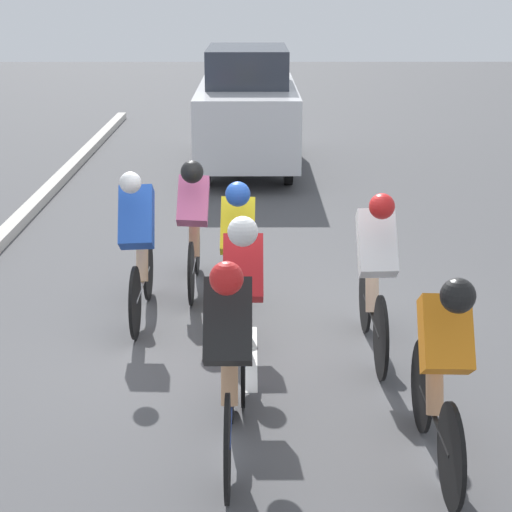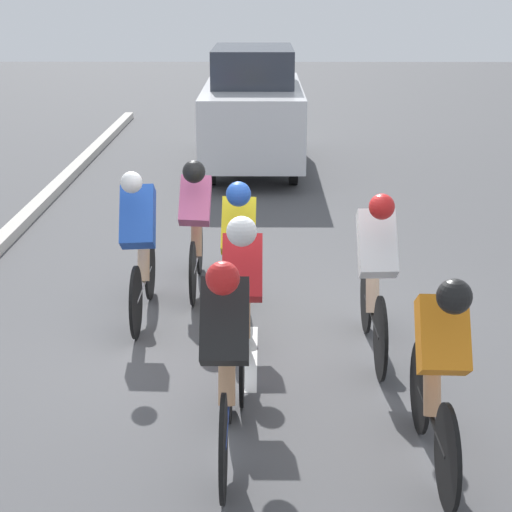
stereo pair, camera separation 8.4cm
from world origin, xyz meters
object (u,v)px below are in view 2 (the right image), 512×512
(cyclist_blue, at_px, (140,242))
(cyclist_pink, at_px, (196,220))
(cyclist_orange, at_px, (439,368))
(cyclist_yellow, at_px, (239,247))
(cyclist_red, at_px, (243,292))
(cyclist_white, at_px, (376,272))
(cyclist_black, at_px, (225,355))
(support_car, at_px, (253,108))

(cyclist_blue, bearing_deg, cyclist_pink, -119.63)
(cyclist_orange, xyz_separation_m, cyclist_yellow, (1.39, -2.63, 0.02))
(cyclist_red, xyz_separation_m, cyclist_white, (-1.14, -0.53, -0.00))
(cyclist_red, height_order, cyclist_yellow, cyclist_red)
(cyclist_orange, relative_size, cyclist_black, 0.95)
(cyclist_yellow, bearing_deg, cyclist_pink, -63.48)
(cyclist_white, bearing_deg, cyclist_pink, -45.37)
(cyclist_white, xyz_separation_m, cyclist_blue, (2.17, -0.88, -0.00))
(cyclist_red, height_order, cyclist_pink, cyclist_red)
(cyclist_pink, height_order, support_car, support_car)
(cyclist_red, bearing_deg, cyclist_blue, -53.73)
(cyclist_orange, distance_m, support_car, 10.24)
(cyclist_yellow, relative_size, cyclist_blue, 0.92)
(cyclist_black, distance_m, support_car, 10.03)
(cyclist_red, distance_m, cyclist_blue, 1.74)
(cyclist_orange, bearing_deg, cyclist_red, -45.71)
(cyclist_white, xyz_separation_m, cyclist_yellow, (1.21, -0.75, -0.01))
(cyclist_red, xyz_separation_m, cyclist_yellow, (0.07, -1.27, -0.01))
(cyclist_black, relative_size, support_car, 0.40)
(cyclist_black, bearing_deg, cyclist_yellow, -90.51)
(cyclist_red, relative_size, cyclist_black, 0.92)
(support_car, bearing_deg, cyclist_black, 89.54)
(cyclist_black, distance_m, cyclist_pink, 3.51)
(cyclist_orange, distance_m, cyclist_white, 1.89)
(cyclist_pink, bearing_deg, cyclist_yellow, 116.52)
(cyclist_orange, xyz_separation_m, support_car, (1.34, -10.15, 0.30))
(cyclist_yellow, bearing_deg, cyclist_blue, -7.74)
(cyclist_yellow, bearing_deg, cyclist_white, 148.37)
(cyclist_red, relative_size, cyclist_white, 0.92)
(cyclist_yellow, distance_m, support_car, 7.52)
(cyclist_orange, bearing_deg, cyclist_pink, -62.47)
(cyclist_white, bearing_deg, cyclist_black, 55.08)
(cyclist_white, bearing_deg, cyclist_yellow, -31.63)
(cyclist_red, xyz_separation_m, cyclist_blue, (1.03, -1.40, -0.00))
(cyclist_pink, bearing_deg, cyclist_blue, 60.37)
(cyclist_white, relative_size, support_car, 0.40)
(cyclist_black, bearing_deg, support_car, -90.46)
(cyclist_red, height_order, cyclist_blue, cyclist_blue)
(cyclist_pink, distance_m, support_car, 6.57)
(cyclist_yellow, relative_size, support_car, 0.37)
(cyclist_black, bearing_deg, cyclist_orange, 175.11)
(cyclist_red, bearing_deg, cyclist_yellow, -87.02)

